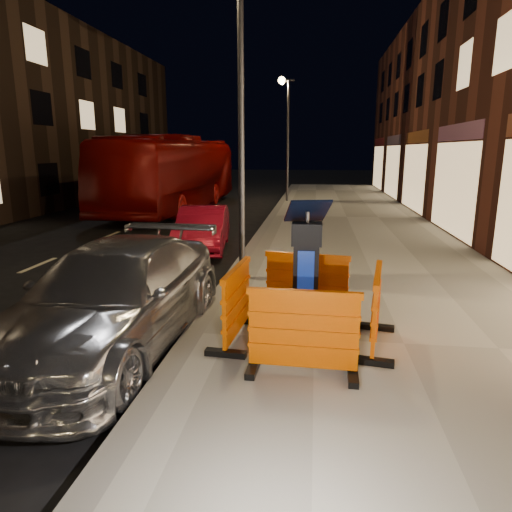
# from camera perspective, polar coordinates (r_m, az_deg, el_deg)

# --- Properties ---
(ground_plane) EXTENTS (120.00, 120.00, 0.00)m
(ground_plane) POSITION_cam_1_polar(r_m,az_deg,el_deg) (6.91, -7.80, -10.62)
(ground_plane) COLOR black
(ground_plane) RESTS_ON ground
(sidewalk) EXTENTS (6.00, 60.00, 0.15)m
(sidewalk) POSITION_cam_1_polar(r_m,az_deg,el_deg) (6.78, 17.96, -10.94)
(sidewalk) COLOR gray
(sidewalk) RESTS_ON ground
(kerb) EXTENTS (0.30, 60.00, 0.15)m
(kerb) POSITION_cam_1_polar(r_m,az_deg,el_deg) (6.88, -7.82, -10.05)
(kerb) COLOR slate
(kerb) RESTS_ON ground
(parking_kiosk) EXTENTS (0.66, 0.66, 1.88)m
(parking_kiosk) POSITION_cam_1_polar(r_m,az_deg,el_deg) (6.21, 6.24, -2.62)
(parking_kiosk) COLOR black
(parking_kiosk) RESTS_ON sidewalk
(barrier_front) EXTENTS (1.37, 0.60, 1.05)m
(barrier_front) POSITION_cam_1_polar(r_m,az_deg,el_deg) (5.45, 5.91, -9.54)
(barrier_front) COLOR #E65800
(barrier_front) RESTS_ON sidewalk
(barrier_back) EXTENTS (1.42, 0.78, 1.05)m
(barrier_back) POSITION_cam_1_polar(r_m,az_deg,el_deg) (7.24, 6.33, -3.76)
(barrier_back) COLOR #E65800
(barrier_back) RESTS_ON sidewalk
(barrier_kerbside) EXTENTS (0.67, 1.39, 1.05)m
(barrier_kerbside) POSITION_cam_1_polar(r_m,az_deg,el_deg) (6.42, -2.40, -5.92)
(barrier_kerbside) COLOR #E65800
(barrier_kerbside) RESTS_ON sidewalk
(barrier_bldgside) EXTENTS (0.76, 1.42, 1.05)m
(barrier_bldgside) POSITION_cam_1_polar(r_m,az_deg,el_deg) (6.39, 14.75, -6.44)
(barrier_bldgside) COLOR #E65800
(barrier_bldgside) RESTS_ON sidewalk
(car_silver) EXTENTS (2.27, 5.10, 1.45)m
(car_silver) POSITION_cam_1_polar(r_m,az_deg,el_deg) (7.08, -16.87, -10.49)
(car_silver) COLOR #B1B1B6
(car_silver) RESTS_ON ground
(car_red) EXTENTS (1.73, 3.81, 1.21)m
(car_red) POSITION_cam_1_polar(r_m,az_deg,el_deg) (13.08, -6.60, 0.82)
(car_red) COLOR maroon
(car_red) RESTS_ON ground
(bus_doubledecker) EXTENTS (3.23, 12.25, 3.39)m
(bus_doubledecker) POSITION_cam_1_polar(r_m,az_deg,el_deg) (22.12, -9.97, 5.74)
(bus_doubledecker) COLOR #7E0604
(bus_doubledecker) RESTS_ON ground
(street_lamp_mid) EXTENTS (0.12, 0.12, 6.00)m
(street_lamp_mid) POSITION_cam_1_polar(r_m,az_deg,el_deg) (9.22, -1.87, 15.50)
(street_lamp_mid) COLOR #3F3F44
(street_lamp_mid) RESTS_ON sidewalk
(street_lamp_far) EXTENTS (0.12, 0.12, 6.00)m
(street_lamp_far) POSITION_cam_1_polar(r_m,az_deg,el_deg) (24.14, 4.00, 14.00)
(street_lamp_far) COLOR #3F3F44
(street_lamp_far) RESTS_ON sidewalk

